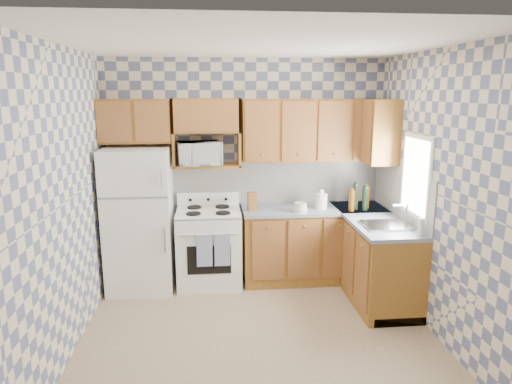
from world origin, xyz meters
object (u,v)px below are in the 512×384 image
electric_kettle (321,201)px  refrigerator (140,219)px  stove_body (209,248)px  microwave (199,153)px

electric_kettle → refrigerator: bearing=179.6°
stove_body → microwave: microwave is taller
refrigerator → electric_kettle: bearing=-0.4°
refrigerator → electric_kettle: size_ratio=9.11×
stove_body → microwave: (-0.09, 0.12, 1.14)m
stove_body → electric_kettle: 1.47m
refrigerator → electric_kettle: refrigerator is taller
microwave → electric_kettle: size_ratio=2.73×
refrigerator → electric_kettle: (2.16, -0.02, 0.17)m
microwave → electric_kettle: bearing=-17.8°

